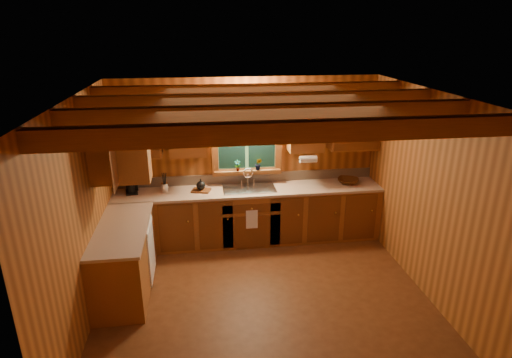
{
  "coord_description": "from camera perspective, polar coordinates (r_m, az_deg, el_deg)",
  "views": [
    {
      "loc": [
        -0.74,
        -4.57,
        3.32
      ],
      "look_at": [
        0.0,
        0.8,
        1.35
      ],
      "focal_mm": 29.61,
      "sensor_mm": 36.0,
      "label": 1
    }
  ],
  "objects": [
    {
      "name": "coffee_maker",
      "position": [
        6.73,
        -16.5,
        -0.54
      ],
      "size": [
        0.17,
        0.22,
        0.31
      ],
      "rotation": [
        0.0,
        0.0,
        0.16
      ],
      "color": "black",
      "rests_on": "countertop"
    },
    {
      "name": "potted_plant_right",
      "position": [
        6.75,
        0.32,
        2.03
      ],
      "size": [
        0.14,
        0.12,
        0.2
      ],
      "primitive_type": "imported",
      "rotation": [
        0.0,
        0.0,
        -0.39
      ],
      "color": "brown",
      "rests_on": "window_sill"
    },
    {
      "name": "potted_plant_left",
      "position": [
        6.71,
        -2.51,
        1.82
      ],
      "size": [
        0.1,
        0.08,
        0.18
      ],
      "primitive_type": "imported",
      "rotation": [
        0.0,
        0.0,
        0.13
      ],
      "color": "brown",
      "rests_on": "window_sill"
    },
    {
      "name": "ceiling_beams",
      "position": [
        4.7,
        1.35,
        9.8
      ],
      "size": [
        4.2,
        2.54,
        0.18
      ],
      "color": "brown",
      "rests_on": "room"
    },
    {
      "name": "wicker_basket",
      "position": [
        7.03,
        12.33,
        -0.27
      ],
      "size": [
        0.45,
        0.45,
        0.08
      ],
      "primitive_type": "imported",
      "rotation": [
        0.0,
        0.0,
        -0.43
      ],
      "color": "#48230C",
      "rests_on": "countertop"
    },
    {
      "name": "wall_sconce",
      "position": [
        6.46,
        -1.16,
        9.68
      ],
      "size": [
        0.45,
        0.21,
        0.17
      ],
      "color": "black",
      "rests_on": "room"
    },
    {
      "name": "cutting_board",
      "position": [
        6.61,
        -7.43,
        -1.54
      ],
      "size": [
        0.32,
        0.27,
        0.02
      ],
      "primitive_type": "cube",
      "rotation": [
        0.0,
        0.0,
        -0.28
      ],
      "color": "brown",
      "rests_on": "countertop"
    },
    {
      "name": "upper_cabinets",
      "position": [
        6.17,
        -6.03,
        6.0
      ],
      "size": [
        4.19,
        1.77,
        0.78
      ],
      "color": "brown",
      "rests_on": "room"
    },
    {
      "name": "utensil_crock",
      "position": [
        6.67,
        -12.25,
        -1.07
      ],
      "size": [
        0.11,
        0.11,
        0.31
      ],
      "rotation": [
        0.0,
        0.0,
        -0.28
      ],
      "color": "silver",
      "rests_on": "countertop"
    },
    {
      "name": "countertop",
      "position": [
        6.35,
        -4.91,
        -2.69
      ],
      "size": [
        4.2,
        2.24,
        0.04
      ],
      "color": "tan",
      "rests_on": "base_cabinets"
    },
    {
      "name": "base_cabinets",
      "position": [
        6.53,
        -4.91,
        -6.36
      ],
      "size": [
        4.2,
        2.22,
        0.86
      ],
      "color": "brown",
      "rests_on": "ground"
    },
    {
      "name": "window",
      "position": [
        6.72,
        -1.25,
        4.52
      ],
      "size": [
        1.12,
        0.08,
        1.0
      ],
      "color": "brown",
      "rests_on": "room"
    },
    {
      "name": "backsplash",
      "position": [
        6.9,
        -1.23,
        0.17
      ],
      "size": [
        4.2,
        0.02,
        0.16
      ],
      "primitive_type": "cube",
      "color": "tan",
      "rests_on": "room"
    },
    {
      "name": "dish_towel",
      "position": [
        6.51,
        -0.56,
        -5.49
      ],
      "size": [
        0.18,
        0.01,
        0.3
      ],
      "primitive_type": "cube",
      "color": "white",
      "rests_on": "base_cabinets"
    },
    {
      "name": "room",
      "position": [
        5.05,
        1.25,
        -3.61
      ],
      "size": [
        4.2,
        4.2,
        4.2
      ],
      "color": "#5D3116",
      "rests_on": "ground"
    },
    {
      "name": "window_sill",
      "position": [
        6.79,
        -1.18,
        1.09
      ],
      "size": [
        1.06,
        0.14,
        0.04
      ],
      "primitive_type": "cube",
      "color": "brown",
      "rests_on": "room"
    },
    {
      "name": "dishwasher_panel",
      "position": [
        6.03,
        -13.99,
        -9.29
      ],
      "size": [
        0.02,
        0.6,
        0.8
      ],
      "primitive_type": "cube",
      "color": "white",
      "rests_on": "base_cabinets"
    },
    {
      "name": "teakettle",
      "position": [
        6.58,
        -7.47,
        -0.86
      ],
      "size": [
        0.14,
        0.14,
        0.18
      ],
      "rotation": [
        0.0,
        0.0,
        -0.18
      ],
      "color": "black",
      "rests_on": "cutting_board"
    },
    {
      "name": "paper_towel_roll",
      "position": [
        6.61,
        7.06,
        2.68
      ],
      "size": [
        0.27,
        0.11,
        0.11
      ],
      "primitive_type": "cylinder",
      "rotation": [
        0.0,
        1.57,
        0.0
      ],
      "color": "white",
      "rests_on": "upper_cabinets"
    },
    {
      "name": "sink",
      "position": [
        6.68,
        -0.94,
        -1.65
      ],
      "size": [
        0.82,
        0.48,
        0.43
      ],
      "color": "silver",
      "rests_on": "countertop"
    }
  ]
}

